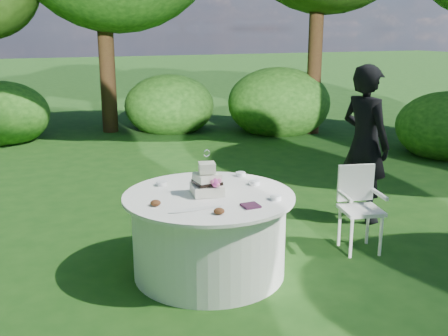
% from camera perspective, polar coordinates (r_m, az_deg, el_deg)
% --- Properties ---
extents(ground, '(80.00, 80.00, 0.00)m').
position_cam_1_polar(ground, '(5.03, -1.60, -11.24)').
color(ground, '#153D10').
rests_on(ground, ground).
extents(napkins, '(0.14, 0.14, 0.02)m').
position_cam_1_polar(napkins, '(4.42, 2.91, -4.11)').
color(napkins, '#411C35').
rests_on(napkins, table).
extents(feather_plume, '(0.48, 0.07, 0.01)m').
position_cam_1_polar(feather_plume, '(4.35, -3.11, -4.50)').
color(feather_plume, silver).
rests_on(feather_plume, table).
extents(guest, '(0.55, 0.74, 1.84)m').
position_cam_1_polar(guest, '(6.33, 15.07, 2.56)').
color(guest, black).
rests_on(guest, ground).
extents(table, '(1.56, 1.56, 0.77)m').
position_cam_1_polar(table, '(4.88, -1.63, -7.14)').
color(table, white).
rests_on(table, ground).
extents(cake, '(0.31, 0.31, 0.41)m').
position_cam_1_polar(cake, '(4.71, -1.84, -1.58)').
color(cake, white).
rests_on(cake, table).
extents(chair, '(0.47, 0.47, 0.87)m').
position_cam_1_polar(chair, '(5.54, 14.46, -3.49)').
color(chair, silver).
rests_on(chair, ground).
extents(votives, '(0.94, 0.91, 0.04)m').
position_cam_1_polar(votives, '(4.98, 0.90, -1.75)').
color(votives, white).
rests_on(votives, table).
extents(petal_cups, '(0.50, 0.49, 0.05)m').
position_cam_1_polar(petal_cups, '(4.35, -4.09, -4.24)').
color(petal_cups, '#562D16').
rests_on(petal_cups, table).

